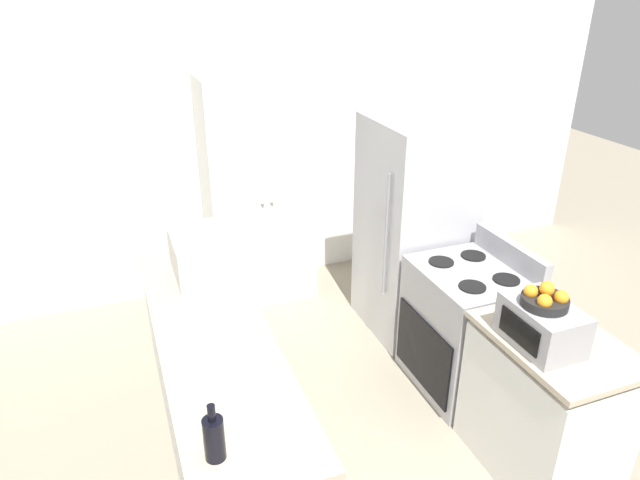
# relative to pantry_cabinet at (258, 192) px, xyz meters

# --- Properties ---
(wall_back) EXTENTS (7.00, 0.06, 2.60)m
(wall_back) POSITION_rel_pantry_cabinet_xyz_m (0.09, 0.31, 0.32)
(wall_back) COLOR white
(wall_back) RESTS_ON ground_plane
(counter_left) EXTENTS (0.60, 2.51, 0.90)m
(counter_left) POSITION_rel_pantry_cabinet_xyz_m (-0.76, -1.71, -0.55)
(counter_left) COLOR silver
(counter_left) RESTS_ON ground_plane
(counter_right) EXTENTS (0.60, 0.83, 0.90)m
(counter_right) POSITION_rel_pantry_cabinet_xyz_m (0.95, -2.55, -0.55)
(counter_right) COLOR silver
(counter_right) RESTS_ON ground_plane
(pantry_cabinet) EXTENTS (0.89, 0.55, 1.96)m
(pantry_cabinet) POSITION_rel_pantry_cabinet_xyz_m (0.00, 0.00, 0.00)
(pantry_cabinet) COLOR white
(pantry_cabinet) RESTS_ON ground_plane
(stove) EXTENTS (0.66, 0.75, 1.06)m
(stove) POSITION_rel_pantry_cabinet_xyz_m (0.97, -1.74, -0.52)
(stove) COLOR #9E9EA3
(stove) RESTS_ON ground_plane
(refrigerator) EXTENTS (0.71, 0.80, 1.73)m
(refrigerator) POSITION_rel_pantry_cabinet_xyz_m (0.99, -0.93, -0.12)
(refrigerator) COLOR #B7B7BC
(refrigerator) RESTS_ON ground_plane
(microwave) EXTENTS (0.38, 0.52, 0.28)m
(microwave) POSITION_rel_pantry_cabinet_xyz_m (-0.68, -1.15, 0.06)
(microwave) COLOR #B2B2B7
(microwave) RESTS_ON counter_left
(wine_bottle) EXTENTS (0.09, 0.09, 0.27)m
(wine_bottle) POSITION_rel_pantry_cabinet_xyz_m (-0.93, -2.71, 0.02)
(wine_bottle) COLOR black
(wine_bottle) RESTS_ON counter_left
(toaster_oven) EXTENTS (0.29, 0.42, 0.24)m
(toaster_oven) POSITION_rel_pantry_cabinet_xyz_m (0.82, -2.55, 0.04)
(toaster_oven) COLOR #939399
(toaster_oven) RESTS_ON counter_right
(fruit_bowl) EXTENTS (0.24, 0.24, 0.14)m
(fruit_bowl) POSITION_rel_pantry_cabinet_xyz_m (0.81, -2.55, 0.20)
(fruit_bowl) COLOR black
(fruit_bowl) RESTS_ON toaster_oven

